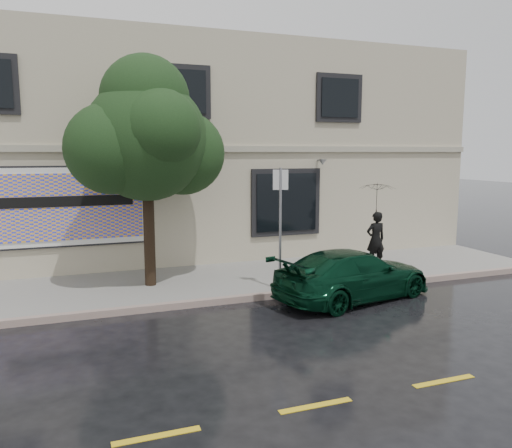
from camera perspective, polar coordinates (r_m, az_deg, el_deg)
name	(u,v)px	position (r m, az deg, el deg)	size (l,w,h in m)	color
ground	(238,325)	(10.41, -2.06, -11.46)	(90.00, 90.00, 0.00)	black
sidewalk	(200,283)	(13.38, -6.39, -6.69)	(20.00, 3.50, 0.15)	gray
curb	(218,301)	(11.75, -4.35, -8.78)	(20.00, 0.18, 0.16)	gray
road_marking	(316,406)	(7.44, 6.84, -19.91)	(19.00, 0.12, 0.01)	gold
building	(161,152)	(18.57, -10.81, 8.05)	(20.00, 8.12, 7.00)	#B4AA91
billboard	(68,207)	(14.32, -20.69, 1.87)	(4.30, 0.16, 2.20)	white
car	(353,275)	(12.20, 11.05, -5.70)	(1.83, 4.14, 1.21)	black
pedestrian	(376,240)	(15.00, 13.51, -1.74)	(0.60, 0.39, 1.64)	black
umbrella	(377,198)	(14.84, 13.67, 2.91)	(1.08, 1.08, 0.80)	black
street_tree	(146,141)	(12.67, -12.43, 9.29)	(3.00, 3.00, 5.15)	black
sign_pole	(280,219)	(12.08, 2.79, 0.63)	(0.35, 0.14, 2.99)	gray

